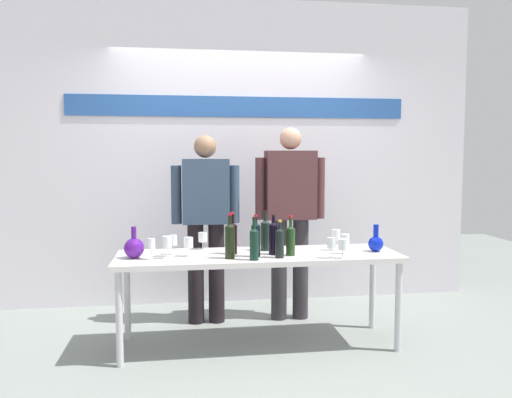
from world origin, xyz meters
TOP-DOWN VIEW (x-y plane):
  - ground_plane at (0.00, 0.00)m, footprint 10.00×10.00m
  - back_wall at (0.00, 1.30)m, footprint 4.77×0.11m
  - display_table at (0.00, 0.00)m, footprint 2.17×0.63m
  - decanter_blue_left at (-0.93, -0.03)m, footprint 0.15×0.15m
  - decanter_blue_right at (0.93, -0.03)m, footprint 0.12×0.12m
  - presenter_left at (-0.38, 0.62)m, footprint 0.59×0.22m
  - presenter_right at (0.38, 0.62)m, footprint 0.63×0.22m
  - wine_bottle_0 at (0.23, -0.09)m, footprint 0.07×0.07m
  - wine_bottle_1 at (0.13, -0.17)m, footprint 0.06×0.06m
  - wine_bottle_2 at (-0.20, 0.03)m, footprint 0.07×0.07m
  - wine_bottle_3 at (-0.07, -0.23)m, footprint 0.06×0.06m
  - wine_bottle_4 at (0.11, -0.04)m, footprint 0.07×0.07m
  - wine_bottle_5 at (0.07, 0.13)m, footprint 0.07×0.07m
  - wine_bottle_6 at (-0.24, -0.14)m, footprint 0.07×0.07m
  - wine_bottle_7 at (-0.04, -0.10)m, footprint 0.07×0.07m
  - wine_glass_left_0 at (-0.69, -0.01)m, footprint 0.07×0.07m
  - wine_glass_left_1 at (-0.69, -0.09)m, footprint 0.06×0.06m
  - wine_glass_left_2 at (-0.65, 0.07)m, footprint 0.06×0.06m
  - wine_glass_left_3 at (-0.54, -0.02)m, footprint 0.07×0.07m
  - wine_glass_left_4 at (-0.42, 0.26)m, footprint 0.07×0.07m
  - wine_glass_left_5 at (-0.80, -0.10)m, footprint 0.06×0.06m
  - wine_glass_right_0 at (0.63, 0.06)m, footprint 0.07×0.07m
  - wine_glass_right_1 at (0.59, -0.26)m, footprint 0.07×0.07m
  - wine_glass_right_2 at (0.50, -0.24)m, footprint 0.06×0.06m
  - wine_glass_right_3 at (0.66, -0.09)m, footprint 0.07×0.07m

SIDE VIEW (x-z plane):
  - ground_plane at x=0.00m, z-range 0.00..0.00m
  - display_table at x=0.00m, z-range 0.30..1.02m
  - decanter_blue_right at x=0.93m, z-range 0.68..0.90m
  - decanter_blue_left at x=-0.93m, z-range 0.68..0.92m
  - wine_glass_left_4 at x=-0.42m, z-range 0.75..0.89m
  - wine_glass_right_1 at x=0.59m, z-range 0.75..0.89m
  - wine_glass_left_3 at x=-0.54m, z-range 0.75..0.90m
  - wine_glass_left_2 at x=-0.65m, z-range 0.75..0.90m
  - wine_glass_right_3 at x=0.66m, z-range 0.75..0.91m
  - wine_glass_left_0 at x=-0.69m, z-range 0.75..0.91m
  - wine_glass_right_2 at x=0.50m, z-range 0.76..0.91m
  - wine_glass_left_5 at x=-0.80m, z-range 0.76..0.91m
  - wine_glass_left_1 at x=-0.69m, z-range 0.76..0.92m
  - wine_bottle_1 at x=0.13m, z-range 0.70..0.98m
  - wine_glass_right_0 at x=0.63m, z-range 0.76..0.93m
  - wine_bottle_0 at x=0.23m, z-range 0.69..1.00m
  - wine_bottle_3 at x=-0.07m, z-range 0.70..1.01m
  - wine_bottle_5 at x=0.07m, z-range 0.70..1.01m
  - wine_bottle_4 at x=0.11m, z-range 0.70..1.01m
  - wine_bottle_2 at x=-0.20m, z-range 0.70..1.02m
  - wine_bottle_7 at x=-0.04m, z-range 0.70..1.02m
  - wine_bottle_6 at x=-0.24m, z-range 0.70..1.03m
  - presenter_left at x=-0.38m, z-range 0.12..1.77m
  - presenter_right at x=0.38m, z-range 0.13..1.86m
  - back_wall at x=0.00m, z-range 0.00..3.00m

